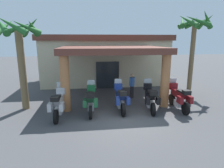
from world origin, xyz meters
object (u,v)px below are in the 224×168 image
at_px(motorcycle_black, 150,98).
at_px(palm_tree_roadside, 19,41).
at_px(motorcycle_blue, 121,98).
at_px(palm_tree_near_portico, 194,31).
at_px(motorcycle_green, 91,100).
at_px(motel_building, 105,58).
at_px(motorcycle_silver, 59,104).
at_px(pedestrian, 132,84).
at_px(motorcycle_maroon, 179,97).

xyz_separation_m(motorcycle_black, palm_tree_roadside, (-6.70, 1.32, 2.99)).
xyz_separation_m(motorcycle_blue, motorcycle_black, (1.58, -0.19, 0.00)).
height_order(motorcycle_blue, palm_tree_near_portico, palm_tree_near_portico).
bearing_deg(motorcycle_green, motel_building, -7.35).
distance_m(motel_building, palm_tree_roadside, 8.40).
distance_m(motorcycle_green, motorcycle_black, 3.17).
relative_size(motel_building, motorcycle_silver, 4.95).
distance_m(motorcycle_black, pedestrian, 2.45).
height_order(motorcycle_silver, palm_tree_near_portico, palm_tree_near_portico).
relative_size(motorcycle_green, palm_tree_roadside, 0.44).
distance_m(motel_building, motorcycle_blue, 7.71).
relative_size(motorcycle_blue, motorcycle_maroon, 1.00).
bearing_deg(motel_building, pedestrian, -76.36).
bearing_deg(palm_tree_near_portico, motorcycle_maroon, -126.93).
height_order(motel_building, motorcycle_silver, motel_building).
xyz_separation_m(motorcycle_silver, palm_tree_near_portico, (8.98, 3.63, 3.64)).
bearing_deg(motorcycle_green, pedestrian, -45.41).
relative_size(motel_building, palm_tree_roadside, 2.20).
distance_m(motel_building, motorcycle_black, 8.04).
bearing_deg(motorcycle_silver, motorcycle_blue, -78.21).
height_order(motel_building, palm_tree_roadside, palm_tree_roadside).
bearing_deg(motorcycle_blue, palm_tree_roadside, 78.66).
distance_m(motorcycle_black, motorcycle_maroon, 1.59).
bearing_deg(palm_tree_near_portico, motorcycle_blue, -151.20).
xyz_separation_m(motorcycle_green, motorcycle_maroon, (4.75, -0.22, 0.00)).
bearing_deg(motel_building, motorcycle_blue, -88.90).
bearing_deg(motorcycle_green, motorcycle_silver, 106.02).
bearing_deg(motorcycle_maroon, palm_tree_roadside, 80.66).
distance_m(motorcycle_silver, palm_tree_near_portico, 10.35).
bearing_deg(motorcycle_silver, motorcycle_maroon, -85.02).
bearing_deg(motorcycle_blue, motorcycle_maroon, -94.82).
bearing_deg(motorcycle_black, palm_tree_roadside, 86.47).
height_order(motorcycle_silver, motorcycle_black, same).
bearing_deg(motel_building, motorcycle_maroon, -67.02).
bearing_deg(motorcycle_maroon, motorcycle_black, 85.47).
relative_size(pedestrian, palm_tree_roadside, 0.32).
bearing_deg(palm_tree_roadside, motel_building, 51.31).
xyz_separation_m(motel_building, palm_tree_near_portico, (5.78, -4.38, 2.20)).
xyz_separation_m(motel_building, motorcycle_green, (-1.62, -7.68, -1.44)).
bearing_deg(motorcycle_blue, motel_building, 0.80).
distance_m(motorcycle_green, pedestrian, 3.64).
xyz_separation_m(motorcycle_black, pedestrian, (-0.38, 2.41, 0.23)).
distance_m(motorcycle_silver, motorcycle_green, 1.62).
distance_m(motorcycle_blue, palm_tree_roadside, 6.04).
height_order(motorcycle_silver, motorcycle_maroon, same).
xyz_separation_m(motorcycle_green, motorcycle_black, (3.17, -0.08, 0.00)).
distance_m(motorcycle_green, motorcycle_maroon, 4.75).
bearing_deg(motorcycle_green, motorcycle_maroon, -88.07).
height_order(motorcycle_green, motorcycle_maroon, same).
relative_size(pedestrian, palm_tree_near_portico, 0.28).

